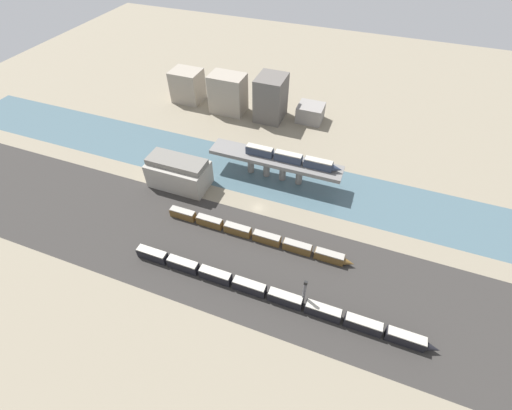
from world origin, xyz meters
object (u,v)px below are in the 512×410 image
(train_yard_mid, at_px, (255,235))
(signal_tower, at_px, (304,293))
(warehouse_building, at_px, (179,173))
(train_on_bridge, at_px, (292,158))
(train_yard_near, at_px, (271,294))

(train_yard_mid, distance_m, signal_tower, 28.59)
(train_yard_mid, relative_size, warehouse_building, 2.86)
(train_on_bridge, relative_size, train_yard_near, 0.41)
(train_yard_near, distance_m, train_yard_mid, 23.18)
(warehouse_building, bearing_deg, train_yard_mid, -22.63)
(train_on_bridge, height_order, warehouse_building, train_on_bridge)
(train_yard_near, height_order, warehouse_building, warehouse_building)
(train_yard_near, bearing_deg, warehouse_building, 144.82)
(train_on_bridge, bearing_deg, signal_tower, -69.58)
(train_yard_near, xyz_separation_m, train_yard_mid, (-12.32, 19.64, -0.19))
(train_yard_mid, relative_size, signal_tower, 5.70)
(warehouse_building, distance_m, signal_tower, 68.75)
(train_yard_near, relative_size, warehouse_building, 3.99)
(train_yard_near, relative_size, signal_tower, 7.94)
(signal_tower, bearing_deg, train_on_bridge, 110.42)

